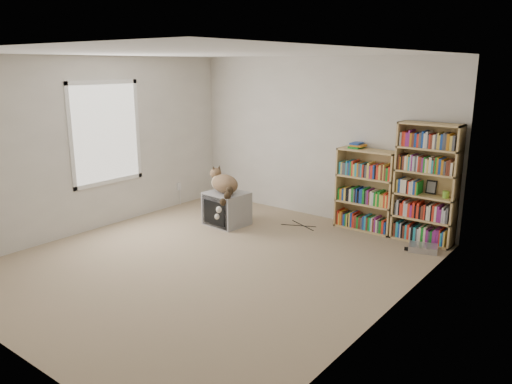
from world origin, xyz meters
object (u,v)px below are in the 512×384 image
Objects in this scene: crt_tv at (227,209)px; dvd_player at (423,248)px; cat at (224,187)px; bookcase_tall at (426,186)px; bookcase_short at (366,193)px.

crt_tv is 2.87m from dvd_player.
crt_tv is at bearing 177.13° from dvd_player.
cat reaches higher than dvd_player.
bookcase_tall is (2.61, 1.17, 0.18)m from cat.
bookcase_short is 1.19m from dvd_player.
bookcase_tall is at bearing 94.56° from dvd_player.
crt_tv is 2.89m from bookcase_tall.
bookcase_tall reaches higher than cat.
bookcase_short reaches higher than crt_tv.
bookcase_tall is at bearing 26.90° from crt_tv.
bookcase_short is 3.32× the size of dvd_player.
dvd_player is at bearing -20.27° from bookcase_short.
cat is 0.59× the size of bookcase_short.
bookcase_short is (1.76, 1.09, 0.29)m from crt_tv.
cat is 2.87m from bookcase_tall.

